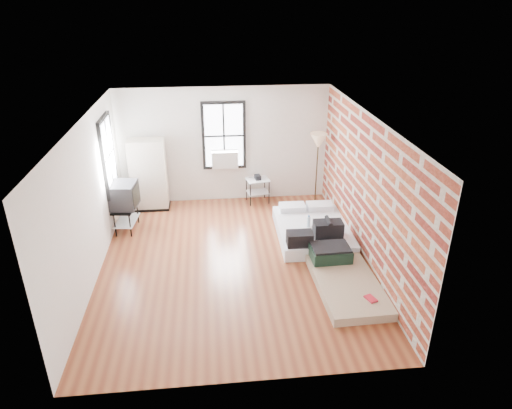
{
  "coord_description": "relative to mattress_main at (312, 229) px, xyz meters",
  "views": [
    {
      "loc": [
        -0.35,
        -7.52,
        4.76
      ],
      "look_at": [
        0.48,
        0.3,
        1.07
      ],
      "focal_mm": 32.0,
      "sensor_mm": 36.0,
      "label": 1
    }
  ],
  "objects": [
    {
      "name": "side_table",
      "position": [
        -0.96,
        1.89,
        0.31
      ],
      "size": [
        0.61,
        0.52,
        0.71
      ],
      "rotation": [
        0.0,
        0.0,
        0.17
      ],
      "color": "black",
      "rests_on": "ground"
    },
    {
      "name": "room_shell",
      "position": [
        -1.51,
        -0.47,
        1.56
      ],
      "size": [
        5.02,
        6.02,
        2.8
      ],
      "color": "silver",
      "rests_on": "ground"
    },
    {
      "name": "mattress_main",
      "position": [
        0.0,
        0.0,
        0.0
      ],
      "size": [
        1.51,
        2.03,
        0.64
      ],
      "rotation": [
        0.0,
        0.0,
        -0.02
      ],
      "color": "white",
      "rests_on": "ground"
    },
    {
      "name": "wardrobe",
      "position": [
        -3.55,
        1.82,
        0.67
      ],
      "size": [
        0.86,
        0.49,
        1.71
      ],
      "rotation": [
        0.0,
        0.0,
        -0.0
      ],
      "color": "black",
      "rests_on": "ground"
    },
    {
      "name": "tv_stand",
      "position": [
        -3.96,
        0.76,
        0.61
      ],
      "size": [
        0.61,
        0.82,
        1.09
      ],
      "rotation": [
        0.0,
        0.0,
        -0.11
      ],
      "color": "black",
      "rests_on": "ground"
    },
    {
      "name": "floor_lamp",
      "position": [
        0.41,
        1.55,
        1.38
      ],
      "size": [
        0.39,
        0.39,
        1.8
      ],
      "color": "#312610",
      "rests_on": "ground"
    },
    {
      "name": "ground",
      "position": [
        -1.74,
        -0.83,
        -0.18
      ],
      "size": [
        6.0,
        6.0,
        0.0
      ],
      "primitive_type": "plane",
      "color": "brown",
      "rests_on": "ground"
    },
    {
      "name": "mattress_bare",
      "position": [
        0.18,
        -1.71,
        -0.05
      ],
      "size": [
        1.11,
        2.03,
        0.43
      ],
      "rotation": [
        0.0,
        0.0,
        0.03
      ],
      "color": "tan",
      "rests_on": "ground"
    }
  ]
}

